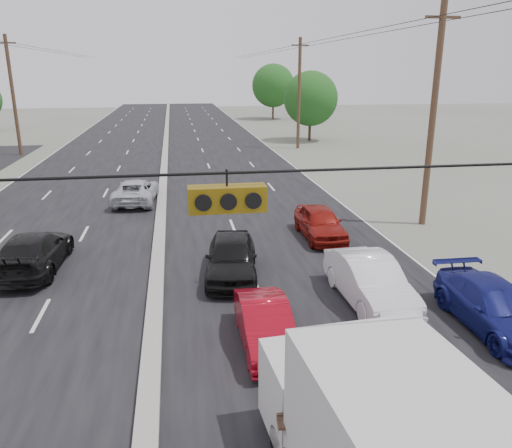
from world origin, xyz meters
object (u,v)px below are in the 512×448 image
Objects in this scene: tree_right_far at (273,86)px; red_sedan at (265,325)px; tree_right_mid at (311,99)px; queue_car_d at (494,307)px; queue_car_b at (370,281)px; utility_pole_right_b at (433,116)px; utility_pole_left_c at (13,95)px; utility_pole_right_c at (299,93)px; queue_car_e at (320,223)px; oncoming_far at (136,191)px; queue_car_a at (232,257)px; oncoming_near at (34,252)px.

red_sedan is at bearing -101.34° from tree_right_far.
queue_car_d is (-5.40, -39.90, -3.67)m from tree_right_mid.
queue_car_d is at bearing -37.57° from queue_car_b.
utility_pole_right_b is 2.20× the size of queue_car_b.
utility_pole_left_c is 35.36m from utility_pole_right_b.
utility_pole_left_c is at bearing 180.00° from utility_pole_right_c.
queue_car_d is 1.12× the size of queue_car_e.
queue_car_b reaches higher than oncoming_far.
utility_pole_right_b is 2.69× the size of red_sedan.
utility_pole_right_c reaches higher than tree_right_mid.
queue_car_b is at bearing 145.02° from queue_car_d.
utility_pole_right_b is 1.23× the size of tree_right_far.
queue_car_a is (-12.35, -34.97, -3.59)m from tree_right_mid.
utility_pole_right_c is at bearing -116.57° from tree_right_mid.
utility_pole_right_c is at bearing 74.91° from red_sedan.
utility_pole_right_c is 30.20m from tree_right_far.
queue_car_e is (-9.00, -56.25, -4.26)m from tree_right_far.
utility_pole_right_b is at bearing -45.00° from utility_pole_left_c.
utility_pole_right_b reaches higher than tree_right_mid.
queue_car_a is at bearing 94.27° from red_sedan.
utility_pole_right_b is 30.11m from tree_right_mid.
tree_right_far is 63.61m from queue_car_b.
queue_car_e is (0.30, 6.54, -0.05)m from queue_car_b.
queue_car_e is (-5.50, -1.25, -4.41)m from utility_pole_right_b.
utility_pole_left_c is 25.00m from utility_pole_right_c.
oncoming_far is (-13.90, 6.38, -4.45)m from utility_pole_right_b.
tree_right_far is 66.23m from red_sedan.
utility_pole_right_b is at bearing -167.42° from oncoming_near.
utility_pole_right_b is at bearing -93.64° from tree_right_far.
utility_pole_right_b is at bearing 46.06° from red_sedan.
queue_car_e is at bearing 65.11° from red_sedan.
queue_car_d is at bearing -57.65° from utility_pole_left_c.
oncoming_near is at bearing -170.41° from queue_car_e.
queue_car_a is 8.52m from queue_car_d.
utility_pole_left_c reaches higher than oncoming_near.
queue_car_a is at bearing -109.45° from tree_right_mid.
queue_car_b is at bearing -92.53° from queue_car_e.
utility_pole_left_c reaches higher than queue_car_d.
tree_right_far reaches higher than oncoming_near.
red_sedan is at bearing -179.81° from queue_car_d.
tree_right_mid reaches higher than red_sedan.
utility_pole_right_c is 2.69× the size of red_sedan.
oncoming_near is at bearing -74.07° from utility_pole_left_c.
queue_car_d is at bearing -94.75° from utility_pole_right_c.
red_sedan is (-9.50, -9.80, -4.50)m from utility_pole_right_b.
tree_right_mid is at bearing 83.36° from queue_car_d.
utility_pole_right_b is 2.02× the size of oncoming_near.
utility_pole_right_c is at bearing -122.31° from oncoming_far.
red_sedan is at bearing -105.27° from utility_pole_right_c.
queue_car_d is (22.10, -34.90, -4.44)m from utility_pole_left_c.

